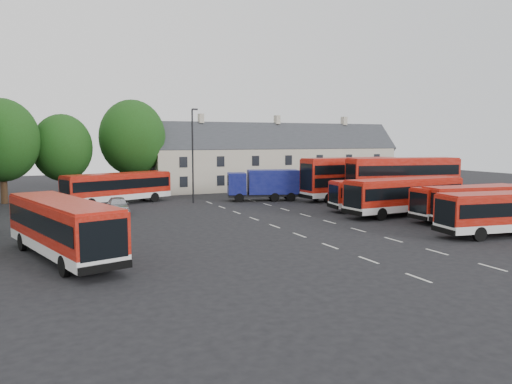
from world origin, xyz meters
TOP-DOWN VIEW (x-y plane):
  - ground at (0.00, 0.00)m, footprint 140.00×140.00m
  - lane_markings at (2.50, 2.00)m, footprint 5.15×33.80m
  - terrace_houses at (14.00, 30.00)m, footprint 35.70×7.13m
  - bus_row_a at (13.46, -8.11)m, footprint 11.06×3.93m
  - bus_row_b at (16.25, -3.59)m, footprint 10.95×3.92m
  - bus_row_c at (15.82, -2.09)m, footprint 10.30×2.73m
  - bus_row_d at (13.01, 2.38)m, footprint 11.85×3.52m
  - bus_row_e at (13.22, 5.58)m, footprint 10.55×3.73m
  - bus_dd_south at (18.04, 8.59)m, footprint 12.11×4.63m
  - bus_dd_north at (15.19, 14.10)m, footprint 11.63×3.32m
  - bus_west at (-15.61, -2.80)m, footprint 5.74×12.11m
  - bus_north at (-9.09, 20.71)m, footprint 11.61×6.55m
  - box_truck at (6.13, 17.22)m, footprint 8.11×4.57m
  - silver_car at (-10.13, 13.84)m, footprint 2.10×4.62m
  - lamppost at (-1.61, 18.43)m, footprint 0.68×0.26m

SIDE VIEW (x-z plane):
  - ground at x=0.00m, z-range 0.00..0.00m
  - lane_markings at x=2.50m, z-range 0.00..0.01m
  - silver_car at x=-10.13m, z-range 0.00..1.54m
  - bus_row_c at x=15.82m, z-range 0.29..3.18m
  - bus_row_e at x=13.22m, z-range 0.29..3.21m
  - bus_row_b at x=16.25m, z-range 0.31..3.33m
  - bus_row_a at x=13.46m, z-range 0.31..3.37m
  - box_truck at x=6.13m, z-range 0.21..3.60m
  - bus_north at x=-9.09m, z-range 0.33..3.56m
  - bus_row_d at x=13.01m, z-range 0.33..3.64m
  - bus_west at x=-15.61m, z-range 0.34..3.68m
  - bus_dd_north at x=15.19m, z-range 0.33..5.04m
  - bus_dd_south at x=18.04m, z-range 0.34..5.18m
  - terrace_houses at x=14.00m, z-range -1.17..8.89m
  - lamppost at x=-1.61m, z-range 0.34..10.31m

